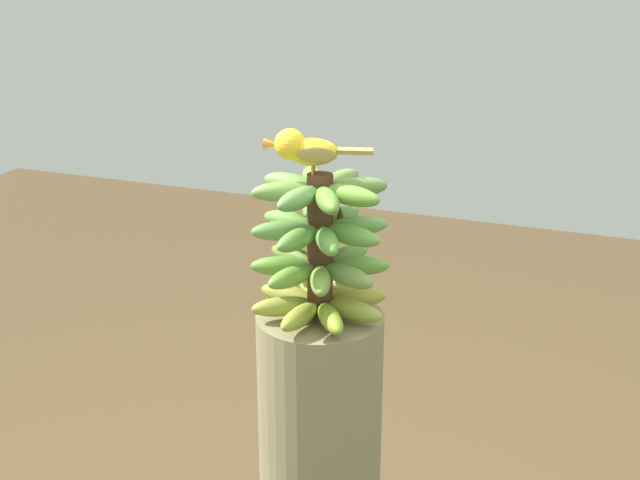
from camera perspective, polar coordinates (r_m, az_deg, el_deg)
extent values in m
cylinder|color=#4C2D1E|center=(1.77, 0.00, -0.45)|extent=(0.05, 0.05, 0.29)
ellipsoid|color=#9C9731|center=(1.84, 2.36, -3.67)|extent=(0.12, 0.10, 0.04)
ellipsoid|color=#9A9841|center=(1.88, 1.20, -3.08)|extent=(0.06, 0.13, 0.04)
ellipsoid|color=#91A238|center=(1.89, -0.60, -2.99)|extent=(0.10, 0.12, 0.04)
ellipsoid|color=#9E9F38|center=(1.85, -2.08, -3.42)|extent=(0.13, 0.06, 0.04)
ellipsoid|color=#929D39|center=(1.80, -2.40, -4.18)|extent=(0.12, 0.10, 0.04)
ellipsoid|color=#95A232|center=(1.76, -1.29, -4.83)|extent=(0.06, 0.13, 0.04)
ellipsoid|color=#8AA42E|center=(1.75, 0.65, -4.94)|extent=(0.10, 0.12, 0.04)
ellipsoid|color=olive|center=(1.78, 2.17, -4.44)|extent=(0.13, 0.06, 0.04)
ellipsoid|color=#619737|center=(1.79, 2.42, -1.61)|extent=(0.13, 0.08, 0.04)
ellipsoid|color=#60953E|center=(1.84, 1.65, -1.00)|extent=(0.09, 0.13, 0.04)
ellipsoid|color=olive|center=(1.86, -0.03, -0.76)|extent=(0.08, 0.13, 0.04)
ellipsoid|color=olive|center=(1.84, -1.69, -1.01)|extent=(0.13, 0.09, 0.04)
ellipsoid|color=#5C9433|center=(1.79, -2.42, -1.64)|extent=(0.13, 0.08, 0.04)
ellipsoid|color=olive|center=(1.74, -1.74, -2.29)|extent=(0.09, 0.13, 0.04)
ellipsoid|color=olive|center=(1.72, 0.03, -2.57)|extent=(0.08, 0.13, 0.04)
ellipsoid|color=olive|center=(1.74, 1.78, -2.28)|extent=(0.13, 0.09, 0.04)
ellipsoid|color=#5D963C|center=(1.72, 2.01, 0.29)|extent=(0.13, 0.07, 0.04)
ellipsoid|color=#5C9844|center=(1.77, 2.33, 0.89)|extent=(0.13, 0.10, 0.04)
ellipsoid|color=#5E8D3A|center=(1.82, 1.31, 1.39)|extent=(0.07, 0.13, 0.04)
ellipsoid|color=#5D8D46|center=(1.83, -0.42, 1.51)|extent=(0.10, 0.13, 0.04)
ellipsoid|color=#649A3C|center=(1.80, -1.92, 1.19)|extent=(0.13, 0.07, 0.04)
ellipsoid|color=#618E44|center=(1.75, -2.36, 0.60)|extent=(0.13, 0.10, 0.04)
ellipsoid|color=#5D933C|center=(1.70, -1.40, 0.07)|extent=(0.07, 0.13, 0.04)
ellipsoid|color=#5E973D|center=(1.69, 0.45, -0.07)|extent=(0.10, 0.13, 0.04)
ellipsoid|color=#5D8F33|center=(1.67, 0.46, 2.50)|extent=(0.10, 0.13, 0.04)
ellipsoid|color=#659C34|center=(1.70, 1.98, 2.80)|extent=(0.13, 0.07, 0.04)
ellipsoid|color=olive|center=(1.75, 2.28, 3.33)|extent=(0.13, 0.10, 0.04)
ellipsoid|color=olive|center=(1.79, 1.28, 3.75)|extent=(0.07, 0.13, 0.04)
ellipsoid|color=#6B9A3A|center=(1.80, -0.42, 3.85)|extent=(0.10, 0.13, 0.04)
ellipsoid|color=#689C42|center=(1.77, -1.90, 3.58)|extent=(0.13, 0.07, 0.04)
ellipsoid|color=#6D9B45|center=(1.72, -2.32, 3.07)|extent=(0.13, 0.10, 0.04)
ellipsoid|color=#608E47|center=(1.68, -1.36, 2.61)|extent=(0.07, 0.13, 0.04)
cone|color=#4C2D1E|center=(1.80, -0.34, 1.24)|extent=(0.04, 0.04, 0.06)
cone|color=brown|center=(1.77, 1.28, 1.20)|extent=(0.04, 0.04, 0.06)
cylinder|color=#C68933|center=(1.74, -0.38, 4.61)|extent=(0.00, 0.00, 0.02)
cylinder|color=#C68933|center=(1.72, -0.48, 4.35)|extent=(0.01, 0.01, 0.02)
ellipsoid|color=yellow|center=(1.72, -0.43, 5.58)|extent=(0.11, 0.07, 0.05)
ellipsoid|color=olive|center=(1.74, -0.19, 5.77)|extent=(0.07, 0.03, 0.03)
ellipsoid|color=olive|center=(1.70, -0.35, 5.37)|extent=(0.07, 0.03, 0.03)
cube|color=olive|center=(1.71, 2.23, 5.60)|extent=(0.07, 0.04, 0.01)
sphere|color=yellow|center=(1.72, -1.90, 6.03)|extent=(0.06, 0.06, 0.06)
sphere|color=black|center=(1.70, -2.24, 6.00)|extent=(0.01, 0.01, 0.01)
cone|color=orange|center=(1.73, -3.10, 6.05)|extent=(0.03, 0.03, 0.02)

